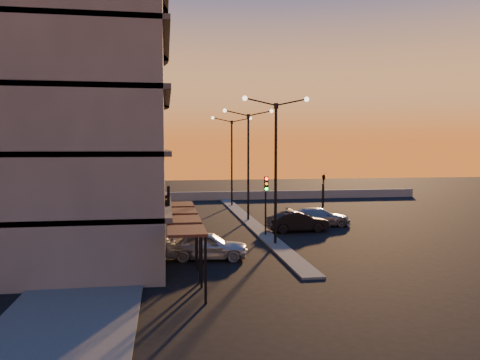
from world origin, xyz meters
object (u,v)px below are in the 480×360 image
at_px(streetlamp_mid, 248,155).
at_px(car_hatchback, 207,245).
at_px(car_sedan, 298,222).
at_px(traffic_light_main, 266,196).
at_px(car_wagon, 319,217).

distance_m(streetlamp_mid, car_hatchback, 14.73).
xyz_separation_m(streetlamp_mid, car_sedan, (2.76, -5.61, -4.84)).
relative_size(traffic_light_main, car_hatchback, 0.92).
xyz_separation_m(traffic_light_main, car_sedan, (2.76, 1.52, -2.13)).
bearing_deg(car_wagon, streetlamp_mid, 58.30).
relative_size(streetlamp_mid, car_hatchback, 2.06).
distance_m(traffic_light_main, car_sedan, 3.80).
height_order(streetlamp_mid, car_sedan, streetlamp_mid).
height_order(traffic_light_main, car_hatchback, traffic_light_main).
distance_m(car_hatchback, car_wagon, 13.78).
relative_size(car_hatchback, car_wagon, 0.91).
bearing_deg(car_hatchback, traffic_light_main, -30.30).
relative_size(streetlamp_mid, car_sedan, 2.08).
bearing_deg(car_wagon, car_hatchback, 136.74).
height_order(streetlamp_mid, traffic_light_main, streetlamp_mid).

